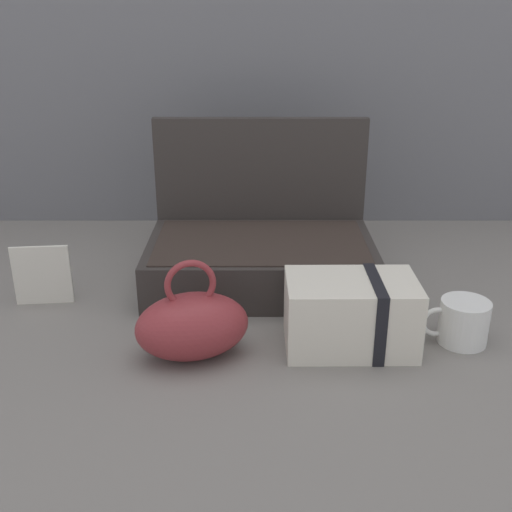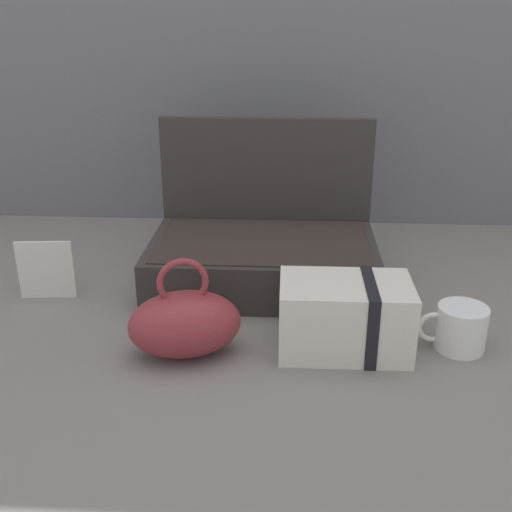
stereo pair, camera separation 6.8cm
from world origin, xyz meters
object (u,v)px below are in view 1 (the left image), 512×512
at_px(teal_pouch_handbag, 189,325).
at_px(info_card_left, 39,276).
at_px(coffee_mug, 460,322).
at_px(open_suitcase, 258,247).
at_px(cream_toiletry_bag, 350,314).

xyz_separation_m(teal_pouch_handbag, info_card_left, (-0.32, 0.20, 0.00)).
height_order(coffee_mug, info_card_left, info_card_left).
xyz_separation_m(teal_pouch_handbag, coffee_mug, (0.48, 0.05, -0.02)).
bearing_deg(open_suitcase, cream_toiletry_bag, -60.80).
xyz_separation_m(open_suitcase, teal_pouch_handbag, (-0.12, -0.32, -0.02)).
distance_m(teal_pouch_handbag, coffee_mug, 0.48).
distance_m(teal_pouch_handbag, info_card_left, 0.38).
bearing_deg(coffee_mug, teal_pouch_handbag, -174.35).
bearing_deg(open_suitcase, info_card_left, -164.92).
height_order(open_suitcase, info_card_left, open_suitcase).
height_order(open_suitcase, cream_toiletry_bag, open_suitcase).
bearing_deg(info_card_left, coffee_mug, -16.52).
bearing_deg(cream_toiletry_bag, info_card_left, 164.43).
height_order(teal_pouch_handbag, coffee_mug, teal_pouch_handbag).
relative_size(teal_pouch_handbag, coffee_mug, 1.81).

